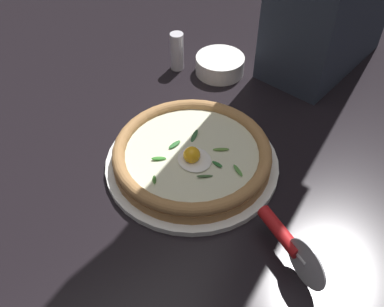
# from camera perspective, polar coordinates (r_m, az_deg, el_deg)

# --- Properties ---
(ground_plane) EXTENTS (2.40, 2.40, 0.03)m
(ground_plane) POSITION_cam_1_polar(r_m,az_deg,el_deg) (0.82, -0.41, -5.26)
(ground_plane) COLOR black
(ground_plane) RESTS_ON ground
(pizza_plate) EXTENTS (0.33, 0.33, 0.01)m
(pizza_plate) POSITION_cam_1_polar(r_m,az_deg,el_deg) (0.84, 0.00, -1.26)
(pizza_plate) COLOR white
(pizza_plate) RESTS_ON ground
(pizza) EXTENTS (0.30, 0.30, 0.06)m
(pizza) POSITION_cam_1_polar(r_m,az_deg,el_deg) (0.82, 0.00, -0.06)
(pizza) COLOR #B27A45
(pizza) RESTS_ON pizza_plate
(side_bowl) EXTENTS (0.12, 0.12, 0.04)m
(side_bowl) POSITION_cam_1_polar(r_m,az_deg,el_deg) (1.07, 3.65, 11.45)
(side_bowl) COLOR white
(side_bowl) RESTS_ON ground
(pizza_cutter) EXTENTS (0.16, 0.03, 0.08)m
(pizza_cutter) POSITION_cam_1_polar(r_m,az_deg,el_deg) (0.70, 12.39, -11.13)
(pizza_cutter) COLOR silver
(pizza_cutter) RESTS_ON ground
(pepper_shaker) EXTENTS (0.03, 0.03, 0.09)m
(pepper_shaker) POSITION_cam_1_polar(r_m,az_deg,el_deg) (1.07, -1.96, 13.15)
(pepper_shaker) COLOR silver
(pepper_shaker) RESTS_ON ground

